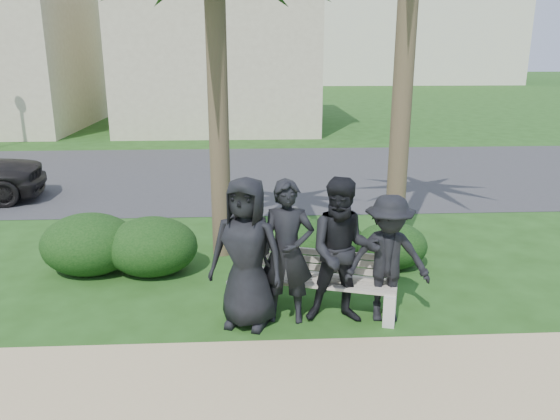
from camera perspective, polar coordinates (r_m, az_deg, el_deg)
The scene contains 14 objects.
ground at distance 7.49m, azimuth -4.95°, elevation -9.74°, with size 160.00×160.00×0.00m, color #1E4213.
footpath at distance 5.93m, azimuth -5.47°, elevation -17.41°, with size 30.00×1.60×0.01m, color tan.
asphalt_street at distance 15.09m, azimuth -4.07°, elevation 3.75°, with size 160.00×8.00×0.01m, color #2D2D30.
stucco_bldg_right at distance 24.76m, azimuth -6.33°, elevation 17.15°, with size 8.40×8.40×7.30m.
park_bench at distance 7.19m, azimuth 3.27°, elevation -7.84°, with size 2.31×1.12×0.76m.
man_a at distance 6.60m, azimuth -3.53°, elevation -4.52°, with size 0.92×0.60×1.88m, color black.
man_b at distance 6.71m, azimuth 0.75°, elevation -4.42°, with size 0.66×0.43×1.81m, color black.
man_c at distance 6.72m, azimuth 6.61°, elevation -4.33°, with size 0.90×0.70×1.85m, color black.
man_d at distance 6.88m, azimuth 11.20°, elevation -5.02°, with size 1.05×0.60×1.63m, color black.
hedge_b at distance 8.81m, azimuth -19.31°, elevation -3.20°, with size 1.46×1.20×0.95m, color black.
hedge_c at distance 8.51m, azimuth -13.25°, elevation -3.55°, with size 1.39×1.15×0.90m, color black.
hedge_d at distance 8.46m, azimuth 3.30°, elevation -3.57°, with size 1.24×1.03×0.81m, color black.
hedge_e at distance 8.74m, azimuth 5.04°, elevation -3.13°, with size 1.16×0.96×0.76m, color black.
hedge_f at distance 8.72m, azimuth 11.55°, elevation -3.53°, with size 1.13×0.93×0.73m, color black.
Camera 1 is at (0.27, -6.72, 3.29)m, focal length 35.00 mm.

